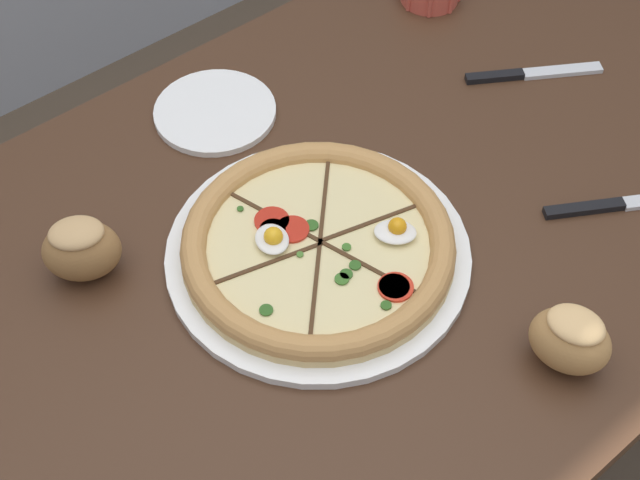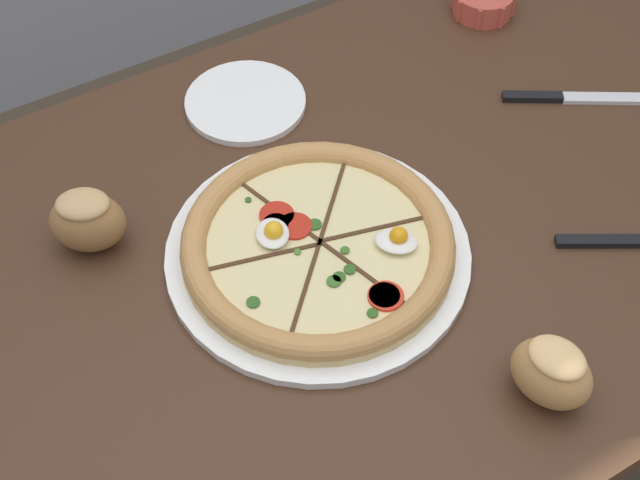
# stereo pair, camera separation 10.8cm
# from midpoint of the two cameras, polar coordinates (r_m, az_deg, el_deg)

# --- Properties ---
(dining_table) EXTENTS (1.54, 0.84, 0.73)m
(dining_table) POSITION_cam_midpoint_polar(r_m,az_deg,el_deg) (1.18, -3.15, -3.55)
(dining_table) COLOR #422819
(dining_table) RESTS_ON ground_plane
(pizza) EXTENTS (0.38, 0.38, 0.05)m
(pizza) POSITION_cam_midpoint_polar(r_m,az_deg,el_deg) (1.09, -2.83, -0.50)
(pizza) COLOR white
(pizza) RESTS_ON dining_table
(bread_piece_near) EXTENTS (0.12, 0.11, 0.08)m
(bread_piece_near) POSITION_cam_midpoint_polar(r_m,az_deg,el_deg) (1.11, -17.77, -0.69)
(bread_piece_near) COLOR olive
(bread_piece_near) RESTS_ON dining_table
(bread_piece_mid) EXTENTS (0.10, 0.11, 0.08)m
(bread_piece_mid) POSITION_cam_midpoint_polar(r_m,az_deg,el_deg) (1.00, 12.80, -6.40)
(bread_piece_mid) COLOR #B27F47
(bread_piece_mid) RESTS_ON dining_table
(knife_main) EXTENTS (0.19, 0.12, 0.01)m
(knife_main) POSITION_cam_midpoint_polar(r_m,az_deg,el_deg) (1.36, 11.20, 10.30)
(knife_main) COLOR silver
(knife_main) RESTS_ON dining_table
(knife_spare) EXTENTS (0.23, 0.14, 0.01)m
(knife_spare) POSITION_cam_midpoint_polar(r_m,az_deg,el_deg) (1.21, 17.18, 2.16)
(knife_spare) COLOR silver
(knife_spare) RESTS_ON dining_table
(side_saucer) EXTENTS (0.17, 0.17, 0.01)m
(side_saucer) POSITION_cam_midpoint_polar(r_m,az_deg,el_deg) (1.29, -9.15, 7.98)
(side_saucer) COLOR white
(side_saucer) RESTS_ON dining_table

